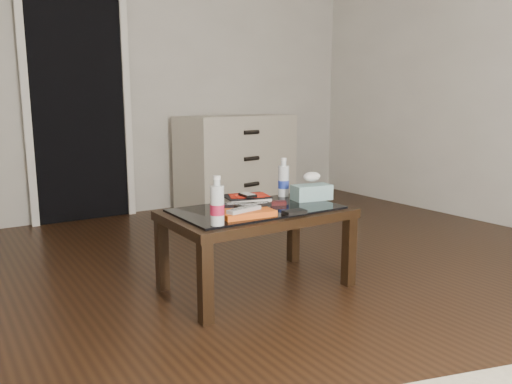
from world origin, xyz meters
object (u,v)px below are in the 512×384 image
water_bottle_right (284,177)px  tissue_box (312,192)px  coffee_table (257,219)px  textbook (246,200)px  dresser (237,161)px  water_bottle_left (217,201)px

water_bottle_right → tissue_box: size_ratio=1.03×
water_bottle_right → tissue_box: 0.21m
coffee_table → textbook: (0.01, 0.13, 0.09)m
dresser → water_bottle_right: bearing=-122.3°
coffee_table → tissue_box: bearing=1.9°
tissue_box → dresser: bearing=80.6°
textbook → dresser: bearing=72.5°
coffee_table → water_bottle_right: size_ratio=4.20×
textbook → water_bottle_left: water_bottle_left is taller
dresser → water_bottle_left: bearing=-132.9°
coffee_table → tissue_box: size_ratio=4.35×
water_bottle_left → dresser: bearing=56.8°
dresser → textbook: size_ratio=5.07×
dresser → water_bottle_right: (-0.75, -1.79, 0.13)m
coffee_table → water_bottle_left: size_ratio=4.20×
textbook → tissue_box: (0.39, -0.11, 0.02)m
textbook → tissue_box: size_ratio=1.09×
dresser → water_bottle_right: dresser is taller
dresser → textbook: dresser is taller
textbook → water_bottle_right: (0.31, 0.07, 0.10)m
water_bottle_left → tissue_box: (0.77, 0.23, -0.07)m
coffee_table → tissue_box: 0.42m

